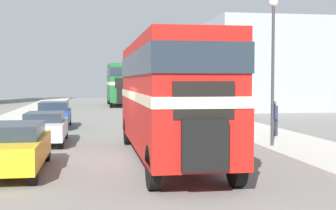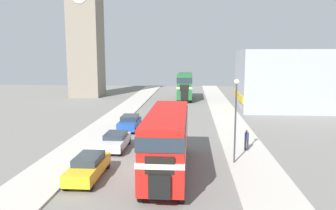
{
  "view_description": "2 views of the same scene",
  "coord_description": "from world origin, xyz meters",
  "views": [
    {
      "loc": [
        -1.66,
        -15.9,
        2.71
      ],
      "look_at": [
        0.89,
        -0.18,
        1.89
      ],
      "focal_mm": 50.0,
      "sensor_mm": 36.0,
      "label": 1
    },
    {
      "loc": [
        2.4,
        -20.55,
        7.59
      ],
      "look_at": [
        0.0,
        12.69,
        2.48
      ],
      "focal_mm": 35.0,
      "sensor_mm": 36.0,
      "label": 2
    }
  ],
  "objects": [
    {
      "name": "sidewalk_left",
      "position": [
        -6.75,
        0.0,
        0.06
      ],
      "size": [
        3.5,
        120.0,
        0.12
      ],
      "color": "#B7B2A8",
      "rests_on": "ground_plane"
    },
    {
      "name": "pedestrian_walking",
      "position": [
        6.78,
        4.89,
        1.05
      ],
      "size": [
        0.33,
        0.33,
        1.64
      ],
      "color": "#282833",
      "rests_on": "sidewalk_right"
    },
    {
      "name": "sidewalk_right",
      "position": [
        6.75,
        0.0,
        0.06
      ],
      "size": [
        3.5,
        120.0,
        0.12
      ],
      "color": "#B7B2A8",
      "rests_on": "ground_plane"
    },
    {
      "name": "church_tower",
      "position": [
        -16.77,
        38.51,
        15.08
      ],
      "size": [
        5.69,
        5.69,
        29.56
      ],
      "color": "gray",
      "rests_on": "ground_plane"
    },
    {
      "name": "car_parked_mid",
      "position": [
        -3.7,
        4.78,
        0.72
      ],
      "size": [
        1.78,
        4.29,
        1.35
      ],
      "color": "silver",
      "rests_on": "ground_plane"
    },
    {
      "name": "bus_distant",
      "position": [
        1.28,
        35.01,
        2.67
      ],
      "size": [
        2.45,
        9.36,
        4.49
      ],
      "color": "#1E602D",
      "rests_on": "ground_plane"
    },
    {
      "name": "double_decker_bus",
      "position": [
        0.89,
        -0.2,
        2.41
      ],
      "size": [
        2.46,
        10.63,
        4.01
      ],
      "color": "red",
      "rests_on": "ground_plane"
    },
    {
      "name": "ground_plane",
      "position": [
        0.0,
        0.0,
        0.0
      ],
      "size": [
        120.0,
        120.0,
        0.0
      ],
      "primitive_type": "plane",
      "color": "slate"
    },
    {
      "name": "car_parked_near",
      "position": [
        -3.92,
        -1.53,
        0.75
      ],
      "size": [
        1.66,
        4.67,
        1.44
      ],
      "color": "gold",
      "rests_on": "ground_plane"
    },
    {
      "name": "street_lamp",
      "position": [
        5.44,
        1.82,
        3.96
      ],
      "size": [
        0.36,
        0.36,
        5.86
      ],
      "color": "#38383D",
      "rests_on": "sidewalk_right"
    },
    {
      "name": "shop_building_block",
      "position": [
        16.56,
        25.81,
        4.15
      ],
      "size": [
        15.14,
        9.25,
        8.3
      ],
      "color": "#999EA8",
      "rests_on": "ground_plane"
    },
    {
      "name": "car_parked_far",
      "position": [
        -3.86,
        11.77,
        0.77
      ],
      "size": [
        1.79,
        4.33,
        1.49
      ],
      "color": "#1E479E",
      "rests_on": "ground_plane"
    }
  ]
}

